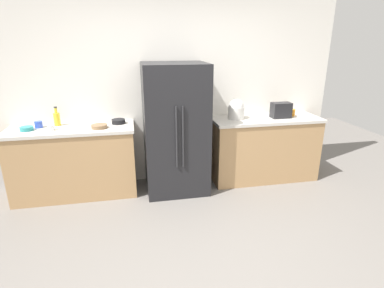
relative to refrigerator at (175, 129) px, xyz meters
The scene contains 14 objects.
ground_plane 1.71m from the refrigerator, 88.86° to the right, with size 9.45×9.45×0.00m, color slate.
kitchen_back_panel 0.81m from the refrigerator, 86.00° to the left, with size 4.69×0.10×3.08m, color silver.
counter_left 1.38m from the refrigerator, behind, with size 1.56×0.59×0.92m.
counter_right 1.37m from the refrigerator, ahead, with size 1.55×0.59×0.92m.
refrigerator is the anchor object (origin of this frame).
toaster 1.53m from the refrigerator, ahead, with size 0.27×0.16×0.22m, color black.
rice_cooker 0.91m from the refrigerator, ahead, with size 0.23×0.23×0.28m.
bottle_a 1.53m from the refrigerator, behind, with size 0.08×0.08×0.25m.
cup_a 1.53m from the refrigerator, behind, with size 0.08×0.08×0.07m, color white.
cup_b 1.74m from the refrigerator, ahead, with size 0.08×0.08×0.10m, color orange.
cup_c 1.72m from the refrigerator, behind, with size 0.09×0.09×0.08m, color blue.
bowl_a 0.76m from the refrigerator, 166.28° to the left, with size 0.18×0.18×0.06m, color black.
bowl_b 0.97m from the refrigerator, behind, with size 0.20×0.20×0.05m, color brown.
bowl_c 1.82m from the refrigerator, behind, with size 0.15×0.15×0.05m, color teal.
Camera 1 is at (-0.58, -2.35, 1.96)m, focal length 28.54 mm.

